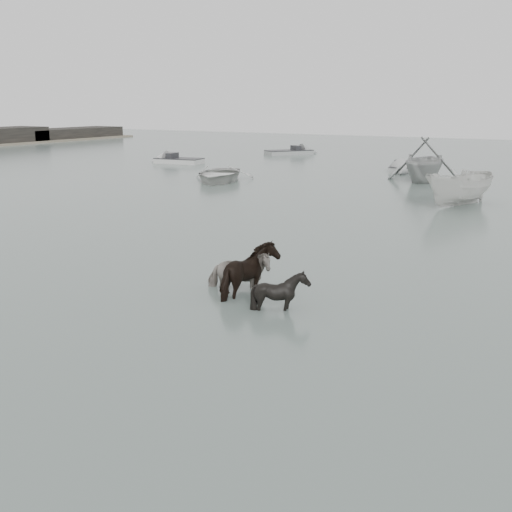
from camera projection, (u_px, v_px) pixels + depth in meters
name	position (u px, v px, depth m)	size (l,w,h in m)	color
ground	(201.00, 316.00, 13.81)	(140.00, 140.00, 0.00)	#56675F
pony_pinto	(239.00, 262.00, 15.68)	(0.72, 1.59, 1.34)	black
pony_dark	(251.00, 264.00, 15.20)	(1.48, 1.27, 1.50)	black
pony_black	(280.00, 285.00, 14.10)	(0.93, 1.05, 1.16)	black
rowboat_lead	(219.00, 172.00, 36.66)	(3.51, 4.92, 1.02)	silver
rowboat_trail	(425.00, 158.00, 36.36)	(4.37, 5.06, 2.67)	#A7A9A6
boat_small	(460.00, 187.00, 28.11)	(1.64, 4.35, 1.68)	silver
skiff_outer	(179.00, 158.00, 47.05)	(4.78, 1.60, 0.75)	beige
skiff_mid	(404.00, 165.00, 42.28)	(5.79, 1.60, 0.75)	#959795
skiff_far	(289.00, 150.00, 54.67)	(5.53, 1.60, 0.75)	gray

